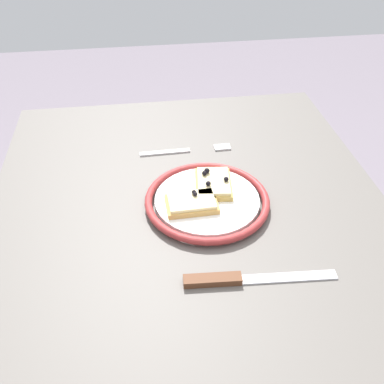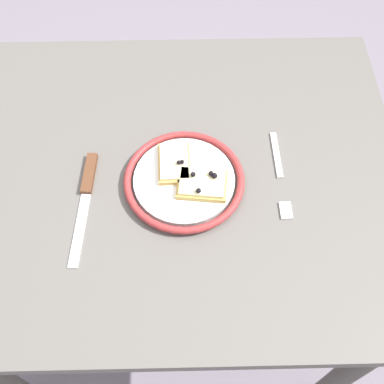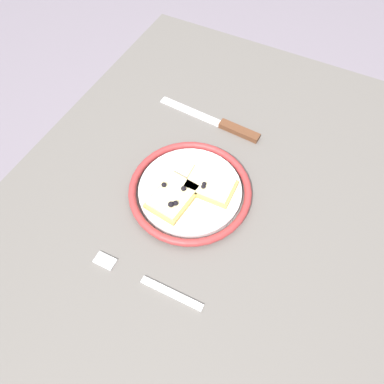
% 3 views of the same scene
% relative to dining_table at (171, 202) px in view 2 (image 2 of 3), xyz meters
% --- Properties ---
extents(ground_plane, '(6.00, 6.00, 0.00)m').
position_rel_dining_table_xyz_m(ground_plane, '(0.00, 0.00, -0.65)').
color(ground_plane, slate).
extents(dining_table, '(0.92, 0.75, 0.77)m').
position_rel_dining_table_xyz_m(dining_table, '(0.00, 0.00, 0.00)').
color(dining_table, '#5B5651').
rests_on(dining_table, ground_plane).
extents(plate, '(0.23, 0.23, 0.02)m').
position_rel_dining_table_xyz_m(plate, '(-0.03, 0.03, 0.14)').
color(plate, white).
rests_on(plate, dining_table).
extents(pizza_slice_near, '(0.06, 0.09, 0.02)m').
position_rel_dining_table_xyz_m(pizza_slice_near, '(-0.01, -0.00, 0.15)').
color(pizza_slice_near, tan).
rests_on(pizza_slice_near, plate).
extents(pizza_slice_far, '(0.10, 0.08, 0.03)m').
position_rel_dining_table_xyz_m(pizza_slice_far, '(-0.06, 0.05, 0.15)').
color(pizza_slice_far, tan).
rests_on(pizza_slice_far, plate).
extents(knife, '(0.03, 0.24, 0.01)m').
position_rel_dining_table_xyz_m(knife, '(0.16, 0.04, 0.13)').
color(knife, silver).
rests_on(knife, dining_table).
extents(fork, '(0.02, 0.20, 0.00)m').
position_rel_dining_table_xyz_m(fork, '(-0.22, 0.02, 0.13)').
color(fork, silver).
rests_on(fork, dining_table).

